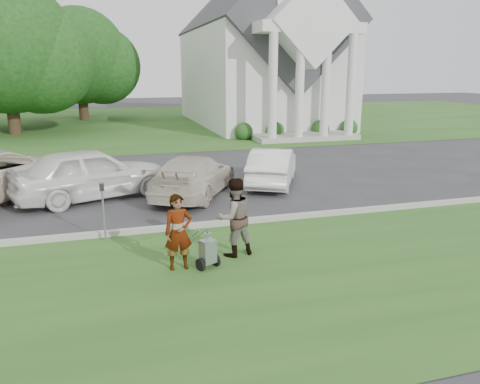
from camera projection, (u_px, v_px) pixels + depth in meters
name	position (u px, v px, depth m)	size (l,w,h in m)	color
ground	(213.00, 234.00, 11.92)	(120.00, 120.00, 0.00)	#333335
grass_strip	(248.00, 284.00, 9.13)	(80.00, 7.00, 0.01)	#29561D
church_lawn	(136.00, 122.00, 36.99)	(80.00, 30.00, 0.01)	#29561D
curb	(209.00, 224.00, 12.41)	(80.00, 0.18, 0.15)	#9E9E93
church	(261.00, 43.00, 34.30)	(9.19, 19.00, 24.10)	white
tree_left	(5.00, 52.00, 28.87)	(10.63, 8.40, 9.71)	#332316
tree_back	(79.00, 61.00, 37.48)	(9.61, 7.60, 8.89)	#332316
striping_cart	(208.00, 252.00, 9.77)	(0.72, 0.99, 0.85)	black
person_left	(178.00, 233.00, 9.63)	(0.58, 0.38, 1.60)	#999999
person_right	(234.00, 218.00, 10.33)	(0.86, 0.67, 1.77)	#999999
parking_meter_near	(103.00, 205.00, 11.15)	(0.11, 0.10, 1.49)	#96999E
car_b	(91.00, 173.00, 14.98)	(1.98, 4.91, 1.67)	white
car_c	(194.00, 175.00, 15.43)	(1.87, 4.60, 1.34)	beige
car_d	(272.00, 166.00, 16.91)	(1.41, 4.05, 1.33)	white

